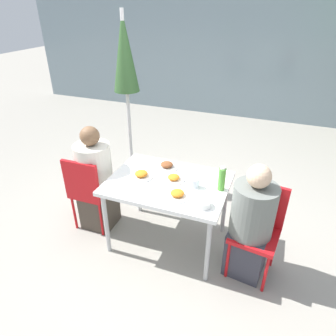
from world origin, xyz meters
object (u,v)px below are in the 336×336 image
Objects in this scene: chair_left at (88,188)px; closed_umbrella at (125,64)px; person_left at (96,182)px; salad_bowl at (203,203)px; bottle at (222,179)px; chair_right at (258,223)px; drinking_cup at (195,183)px; person_right at (250,226)px.

closed_umbrella is at bearing 91.72° from chair_left.
person_left is 1.46m from closed_umbrella.
chair_left reaches higher than salad_bowl.
bottle reaches higher than salad_bowl.
chair_left is 0.10m from person_left.
chair_left is 0.74× the size of person_left.
chair_left is 1.42m from bottle.
salad_bowl is (1.24, -0.25, 0.21)m from person_left.
chair_right is at bearing 0.84° from chair_left.
salad_bowl is at bearing -12.33° from person_left.
bottle is 0.33m from salad_bowl.
chair_right reaches higher than drinking_cup.
person_right is (1.69, -0.01, 0.01)m from chair_left.
bottle is (1.33, 0.06, 0.30)m from person_left.
person_left reaches higher than chair_left.
chair_left is 3.71× the size of bottle.
bottle reaches higher than chair_right.
chair_left is at bearing -174.04° from bottle.
person_right is (-0.06, -0.07, 0.01)m from chair_right.
person_left is 1.05× the size of person_right.
closed_umbrella is 1.75m from drinking_cup.
chair_left is at bearing -122.04° from person_left.
person_right is 12.99× the size of drinking_cup.
chair_right is 0.09m from person_right.
person_right is at bearing 57.96° from chair_right.
drinking_cup reaches higher than salad_bowl.
person_right is 4.81× the size of bottle.
drinking_cup is at bearing 3.73° from chair_left.
chair_right is at bearing -3.37° from drinking_cup.
person_left reaches higher than bottle.
closed_umbrella is 24.93× the size of drinking_cup.
chair_left is 0.77× the size of person_right.
chair_left and chair_right have the same top height.
closed_umbrella reaches higher than chair_right.
chair_left is 1.17m from drinking_cup.
salad_bowl is (0.15, -0.26, -0.02)m from drinking_cup.
salad_bowl is at bearing -43.06° from closed_umbrella.
closed_umbrella is (-1.81, 1.03, 1.08)m from chair_right.
drinking_cup is 0.63× the size of salad_bowl.
bottle reaches higher than chair_left.
chair_left is 6.30× the size of salad_bowl.
closed_umbrella reaches higher than person_left.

